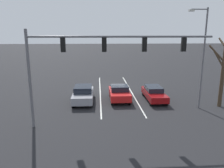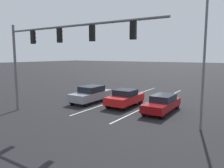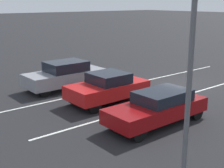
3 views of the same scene
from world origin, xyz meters
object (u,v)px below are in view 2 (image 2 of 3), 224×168
at_px(car_maroon_leftlane_front, 162,103).
at_px(car_gray_rightlane_front, 91,94).
at_px(car_red_midlane_front, 125,98).
at_px(traffic_signal_gantry, 53,45).
at_px(street_lamp_left_shoulder, 202,48).

bearing_deg(car_maroon_leftlane_front, car_gray_rightlane_front, 0.89).
bearing_deg(car_maroon_leftlane_front, car_red_midlane_front, -2.52).
xyz_separation_m(car_red_midlane_front, traffic_signal_gantry, (2.36, 5.97, 4.45)).
height_order(car_red_midlane_front, street_lamp_left_shoulder, street_lamp_left_shoulder).
height_order(car_maroon_leftlane_front, traffic_signal_gantry, traffic_signal_gantry).
bearing_deg(car_red_midlane_front, traffic_signal_gantry, 68.39).
relative_size(car_gray_rightlane_front, traffic_signal_gantry, 0.36).
xyz_separation_m(car_red_midlane_front, street_lamp_left_shoulder, (-6.75, 2.84, 4.13)).
relative_size(car_red_midlane_front, street_lamp_left_shoulder, 0.47).
xyz_separation_m(car_gray_rightlane_front, car_red_midlane_front, (-3.60, -0.26, -0.02)).
distance_m(car_maroon_leftlane_front, traffic_signal_gantry, 9.39).
xyz_separation_m(car_maroon_leftlane_front, traffic_signal_gantry, (5.84, 5.81, 4.50)).
distance_m(car_red_midlane_front, street_lamp_left_shoulder, 8.41).
relative_size(car_maroon_leftlane_front, street_lamp_left_shoulder, 0.53).
bearing_deg(car_gray_rightlane_front, car_maroon_leftlane_front, -179.11).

